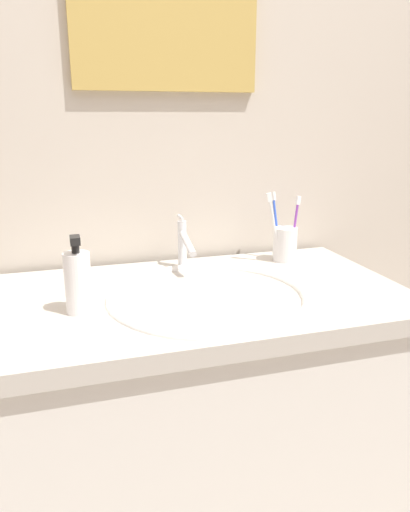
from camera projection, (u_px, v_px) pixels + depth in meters
tiled_wall_back at (166, 158)px, 1.38m from camera, size 2.19×0.04×2.40m
vanity_counter at (199, 455)px, 1.29m from camera, size 0.99×0.56×0.91m
sink_basin at (209, 313)px, 1.14m from camera, size 0.47×0.47×0.12m
faucet at (184, 243)px, 1.32m from camera, size 0.02×0.15×0.14m
toothbrush_cup at (285, 244)px, 1.40m from camera, size 0.07×0.07×0.10m
toothbrush_purple at (295, 223)px, 1.39m from camera, size 0.03×0.01×0.18m
toothbrush_white at (274, 223)px, 1.37m from camera, size 0.05×0.01×0.19m
toothbrush_blue at (276, 221)px, 1.41m from camera, size 0.02×0.05×0.19m
soap_dispenser at (78, 281)px, 1.03m from camera, size 0.06×0.06×0.17m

